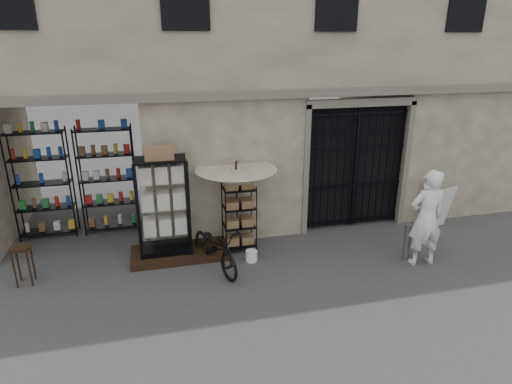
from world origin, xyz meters
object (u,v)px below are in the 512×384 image
object	(u,v)px
wire_rack	(239,218)
bicycle	(216,268)
wooden_stool	(23,264)
steel_bollard	(407,242)
market_umbrella	(236,173)
display_cabinet	(164,211)
shopkeeper	(420,263)
easel_sign	(438,205)
white_bucket	(251,256)

from	to	relation	value
wire_rack	bicycle	distance (m)	1.18
wooden_stool	steel_bollard	distance (m)	7.45
market_umbrella	bicycle	distance (m)	1.95
market_umbrella	bicycle	bearing A→B (deg)	-129.10
display_cabinet	bicycle	distance (m)	1.56
steel_bollard	shopkeeper	xyz separation A→B (m)	(0.20, -0.24, -0.38)
steel_bollard	easel_sign	bearing A→B (deg)	38.75
wooden_stool	display_cabinet	bearing A→B (deg)	9.44
shopkeeper	easel_sign	distance (m)	2.17
wire_rack	steel_bollard	distance (m)	3.51
market_umbrella	white_bucket	world-z (taller)	market_umbrella
market_umbrella	shopkeeper	distance (m)	4.18
bicycle	shopkeeper	xyz separation A→B (m)	(4.09, -0.78, 0.00)
wire_rack	bicycle	bearing A→B (deg)	-137.42
wire_rack	white_bucket	size ratio (longest dim) A/B	6.20
white_bucket	shopkeeper	xyz separation A→B (m)	(3.33, -0.89, -0.11)
steel_bollard	display_cabinet	bearing A→B (deg)	165.57
wooden_stool	easel_sign	bearing A→B (deg)	3.14
steel_bollard	shopkeeper	size ratio (longest dim) A/B	0.39
market_umbrella	wooden_stool	distance (m)	4.33
wire_rack	shopkeeper	distance (m)	3.83
market_umbrella	easel_sign	distance (m)	5.07
market_umbrella	wooden_stool	world-z (taller)	market_umbrella
wire_rack	easel_sign	distance (m)	4.89
bicycle	wire_rack	bearing A→B (deg)	28.52
bicycle	market_umbrella	bearing A→B (deg)	31.43
shopkeeper	wooden_stool	bearing A→B (deg)	-5.57
display_cabinet	bicycle	size ratio (longest dim) A/B	1.26
white_bucket	easel_sign	bearing A→B (deg)	7.81
wire_rack	easel_sign	world-z (taller)	wire_rack
display_cabinet	market_umbrella	distance (m)	1.65
wooden_stool	white_bucket	bearing A→B (deg)	-2.11
wire_rack	white_bucket	xyz separation A→B (m)	(0.13, -0.58, -0.61)
bicycle	shopkeeper	size ratio (longest dim) A/B	0.86
easel_sign	bicycle	bearing A→B (deg)	171.93
market_umbrella	steel_bollard	world-z (taller)	market_umbrella
market_umbrella	easel_sign	bearing A→B (deg)	0.55
easel_sign	wooden_stool	bearing A→B (deg)	167.18
wire_rack	easel_sign	xyz separation A→B (m)	(4.89, 0.07, -0.19)
wire_rack	wooden_stool	xyz separation A→B (m)	(-4.14, -0.42, -0.33)
easel_sign	shopkeeper	bearing A→B (deg)	-148.70
wire_rack	display_cabinet	bearing A→B (deg)	174.36
market_umbrella	white_bucket	size ratio (longest dim) A/B	9.99
white_bucket	shopkeeper	world-z (taller)	shopkeeper
wire_rack	market_umbrella	xyz separation A→B (m)	(-0.04, 0.02, 0.99)
wire_rack	steel_bollard	size ratio (longest dim) A/B	1.94
bicycle	easel_sign	world-z (taller)	easel_sign
bicycle	shopkeeper	bearing A→B (deg)	-30.26
steel_bollard	shopkeeper	world-z (taller)	steel_bollard
wire_rack	shopkeeper	bearing A→B (deg)	-28.43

